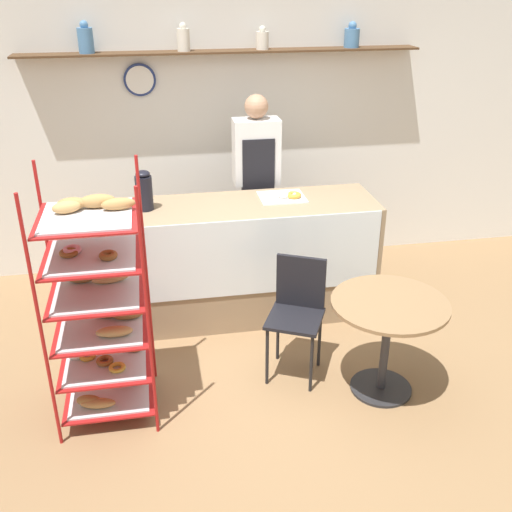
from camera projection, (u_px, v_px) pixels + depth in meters
name	position (u px, v px, depth m)	size (l,w,h in m)	color
ground_plane	(265.00, 382.00, 4.41)	(14.00, 14.00, 0.00)	olive
back_wall	(223.00, 129.00, 5.72)	(10.00, 0.30, 2.70)	white
display_counter	(242.00, 260.00, 5.10)	(2.24, 0.69, 1.01)	#937A5B
pastry_rack	(100.00, 306.00, 3.82)	(0.64, 0.62, 1.70)	#A51919
person_worker	(256.00, 184.00, 5.42)	(0.41, 0.23, 1.79)	#282833
cafe_table	(388.00, 324.00, 4.10)	(0.80, 0.80, 0.73)	#262628
cafe_chair	(298.00, 304.00, 4.33)	(0.51, 0.51, 0.90)	black
coffee_carafe	(144.00, 191.00, 4.71)	(0.13, 0.13, 0.32)	black
donut_tray_counter	(286.00, 196.00, 5.01)	(0.38, 0.33, 0.05)	silver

